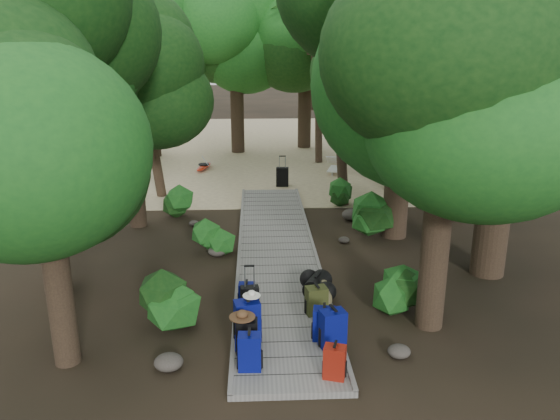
{
  "coord_description": "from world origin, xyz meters",
  "views": [
    {
      "loc": [
        -0.53,
        -12.08,
        5.22
      ],
      "look_at": [
        0.11,
        1.63,
        1.0
      ],
      "focal_mm": 35.0,
      "sensor_mm": 36.0,
      "label": 1
    }
  ],
  "objects_px": {
    "backpack_right_a": "(335,360)",
    "backpack_right_d": "(316,299)",
    "backpack_right_b": "(333,327)",
    "lone_suitcase_on_sand": "(282,177)",
    "backpack_left_c": "(247,318)",
    "kayak": "(204,166)",
    "duffel_right_khaki": "(320,292)",
    "sun_lounger": "(336,166)",
    "backpack_right_c": "(324,322)",
    "suitcase_on_boardwalk": "(250,300)",
    "backpack_left_d": "(247,293)",
    "backpack_left_a": "(250,350)",
    "backpack_left_b": "(247,334)",
    "duffel_right_black": "(318,285)"
  },
  "relations": [
    {
      "from": "backpack_right_a",
      "to": "duffel_right_khaki",
      "type": "distance_m",
      "value": 2.66
    },
    {
      "from": "backpack_left_c",
      "to": "lone_suitcase_on_sand",
      "type": "bearing_deg",
      "value": 71.8
    },
    {
      "from": "backpack_left_c",
      "to": "sun_lounger",
      "type": "height_order",
      "value": "backpack_left_c"
    },
    {
      "from": "backpack_right_d",
      "to": "lone_suitcase_on_sand",
      "type": "xyz_separation_m",
      "value": [
        -0.14,
        10.35,
        -0.05
      ]
    },
    {
      "from": "backpack_left_a",
      "to": "backpack_right_d",
      "type": "xyz_separation_m",
      "value": [
        1.29,
        1.86,
        -0.04
      ]
    },
    {
      "from": "backpack_left_d",
      "to": "backpack_right_c",
      "type": "xyz_separation_m",
      "value": [
        1.39,
        -1.43,
        0.08
      ]
    },
    {
      "from": "backpack_left_a",
      "to": "backpack_right_a",
      "type": "height_order",
      "value": "backpack_left_a"
    },
    {
      "from": "backpack_left_c",
      "to": "backpack_right_a",
      "type": "bearing_deg",
      "value": -53.86
    },
    {
      "from": "duffel_right_khaki",
      "to": "sun_lounger",
      "type": "height_order",
      "value": "sun_lounger"
    },
    {
      "from": "backpack_left_c",
      "to": "backpack_left_b",
      "type": "bearing_deg",
      "value": -102.64
    },
    {
      "from": "duffel_right_black",
      "to": "backpack_left_b",
      "type": "bearing_deg",
      "value": -99.82
    },
    {
      "from": "suitcase_on_boardwalk",
      "to": "sun_lounger",
      "type": "xyz_separation_m",
      "value": [
        3.51,
        12.29,
        -0.07
      ]
    },
    {
      "from": "suitcase_on_boardwalk",
      "to": "kayak",
      "type": "relative_size",
      "value": 0.17
    },
    {
      "from": "backpack_left_a",
      "to": "backpack_left_b",
      "type": "height_order",
      "value": "backpack_left_a"
    },
    {
      "from": "backpack_left_b",
      "to": "lone_suitcase_on_sand",
      "type": "xyz_separation_m",
      "value": [
        1.2,
        11.68,
        -0.08
      ]
    },
    {
      "from": "backpack_right_a",
      "to": "duffel_right_khaki",
      "type": "xyz_separation_m",
      "value": [
        0.09,
        2.66,
        -0.1
      ]
    },
    {
      "from": "backpack_left_c",
      "to": "backpack_right_d",
      "type": "relative_size",
      "value": 1.34
    },
    {
      "from": "backpack_left_b",
      "to": "duffel_right_black",
      "type": "distance_m",
      "value": 2.6
    },
    {
      "from": "duffel_right_khaki",
      "to": "sun_lounger",
      "type": "relative_size",
      "value": 0.32
    },
    {
      "from": "backpack_left_b",
      "to": "suitcase_on_boardwalk",
      "type": "bearing_deg",
      "value": 90.01
    },
    {
      "from": "suitcase_on_boardwalk",
      "to": "kayak",
      "type": "xyz_separation_m",
      "value": [
        -2.05,
        13.21,
        -0.21
      ]
    },
    {
      "from": "duffel_right_black",
      "to": "kayak",
      "type": "distance_m",
      "value": 12.96
    },
    {
      "from": "backpack_right_b",
      "to": "kayak",
      "type": "height_order",
      "value": "backpack_right_b"
    },
    {
      "from": "sun_lounger",
      "to": "backpack_left_a",
      "type": "bearing_deg",
      "value": -87.41
    },
    {
      "from": "backpack_left_d",
      "to": "duffel_right_khaki",
      "type": "height_order",
      "value": "backpack_left_d"
    },
    {
      "from": "backpack_right_d",
      "to": "kayak",
      "type": "xyz_separation_m",
      "value": [
        -3.35,
        13.31,
        -0.24
      ]
    },
    {
      "from": "backpack_right_a",
      "to": "backpack_right_c",
      "type": "height_order",
      "value": "backpack_right_c"
    },
    {
      "from": "backpack_right_b",
      "to": "backpack_right_a",
      "type": "bearing_deg",
      "value": -111.86
    },
    {
      "from": "duffel_right_black",
      "to": "kayak",
      "type": "bearing_deg",
      "value": 129.79
    },
    {
      "from": "backpack_left_b",
      "to": "sun_lounger",
      "type": "height_order",
      "value": "backpack_left_b"
    },
    {
      "from": "backpack_right_a",
      "to": "backpack_right_d",
      "type": "bearing_deg",
      "value": 108.58
    },
    {
      "from": "backpack_left_d",
      "to": "sun_lounger",
      "type": "height_order",
      "value": "same"
    },
    {
      "from": "backpack_left_a",
      "to": "backpack_right_a",
      "type": "relative_size",
      "value": 1.14
    },
    {
      "from": "backpack_left_b",
      "to": "backpack_right_b",
      "type": "xyz_separation_m",
      "value": [
        1.48,
        0.09,
        0.05
      ]
    },
    {
      "from": "lone_suitcase_on_sand",
      "to": "backpack_right_b",
      "type": "bearing_deg",
      "value": -82.68
    },
    {
      "from": "duffel_right_khaki",
      "to": "backpack_right_a",
      "type": "bearing_deg",
      "value": -89.56
    },
    {
      "from": "backpack_left_b",
      "to": "kayak",
      "type": "xyz_separation_m",
      "value": [
        -2.01,
        14.64,
        -0.27
      ]
    },
    {
      "from": "backpack_left_a",
      "to": "backpack_right_d",
      "type": "relative_size",
      "value": 1.13
    },
    {
      "from": "backpack_left_b",
      "to": "backpack_left_c",
      "type": "distance_m",
      "value": 0.43
    },
    {
      "from": "backpack_right_c",
      "to": "lone_suitcase_on_sand",
      "type": "bearing_deg",
      "value": 99.68
    },
    {
      "from": "kayak",
      "to": "backpack_left_c",
      "type": "bearing_deg",
      "value": -69.35
    },
    {
      "from": "backpack_right_b",
      "to": "lone_suitcase_on_sand",
      "type": "height_order",
      "value": "backpack_right_b"
    },
    {
      "from": "backpack_left_b",
      "to": "backpack_right_c",
      "type": "relative_size",
      "value": 1.01
    },
    {
      "from": "backpack_right_a",
      "to": "backpack_right_d",
      "type": "height_order",
      "value": "backpack_right_d"
    },
    {
      "from": "backpack_left_b",
      "to": "suitcase_on_boardwalk",
      "type": "distance_m",
      "value": 1.43
    },
    {
      "from": "backpack_left_c",
      "to": "kayak",
      "type": "xyz_separation_m",
      "value": [
        -2.01,
        14.22,
        -0.35
      ]
    },
    {
      "from": "lone_suitcase_on_sand",
      "to": "backpack_left_a",
      "type": "bearing_deg",
      "value": -89.47
    },
    {
      "from": "duffel_right_khaki",
      "to": "backpack_left_d",
      "type": "bearing_deg",
      "value": -175.9
    },
    {
      "from": "backpack_right_b",
      "to": "backpack_right_d",
      "type": "xyz_separation_m",
      "value": [
        -0.14,
        1.25,
        -0.08
      ]
    },
    {
      "from": "backpack_right_a",
      "to": "backpack_right_b",
      "type": "bearing_deg",
      "value": 101.38
    }
  ]
}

